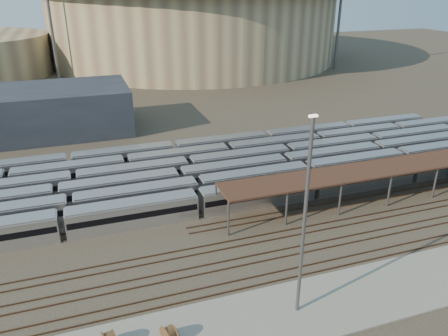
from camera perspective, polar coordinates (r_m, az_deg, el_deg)
name	(u,v)px	position (r m, az deg, el deg)	size (l,w,h in m)	color
ground	(286,230)	(61.50, 8.09, -8.01)	(420.00, 420.00, 0.00)	#383026
apron	(307,309)	(48.86, 10.76, -17.61)	(50.00, 9.00, 0.20)	gray
subway_trains	(247,167)	(76.18, 3.03, 0.19)	(130.68, 23.90, 3.60)	silver
inspection_shed	(403,166)	(73.85, 22.36, 0.27)	(60.30, 6.00, 5.30)	#535357
empty_tracks	(303,249)	(57.77, 10.33, -10.34)	(170.00, 9.62, 0.18)	#4C3323
stadium	(193,19)	(193.49, -4.09, 18.87)	(124.00, 124.00, 32.50)	tan
service_building	(31,112)	(105.31, -23.88, 6.68)	(42.00, 20.00, 10.00)	#1E232D
floodlight_0	(50,17)	(156.80, -21.79, 17.83)	(4.00, 1.00, 38.40)	#535357
floodlight_2	(340,12)	(174.75, 14.90, 19.08)	(4.00, 1.00, 38.40)	#535357
floodlight_3	(102,7)	(207.15, -15.65, 19.59)	(4.00, 1.00, 38.40)	#535357
cable_reel_west	(169,333)	(44.56, -7.16, -20.63)	(1.61, 1.61, 0.89)	brown
yard_light_pole	(304,221)	(42.27, 10.46, -6.86)	(0.81, 0.36, 21.06)	#535357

